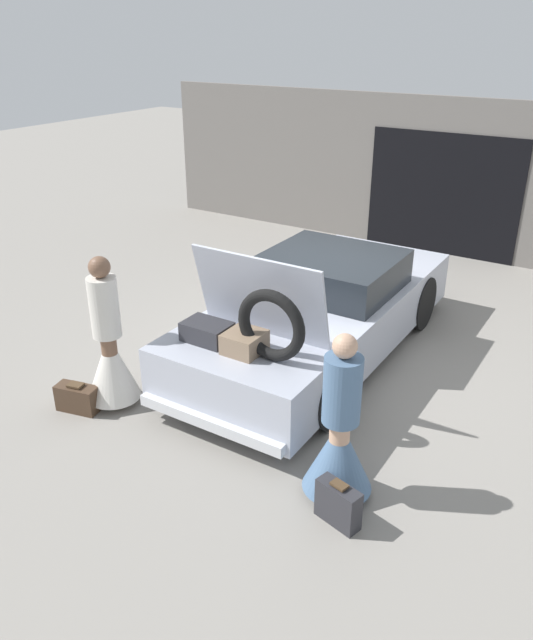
% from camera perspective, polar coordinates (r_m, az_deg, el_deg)
% --- Properties ---
extents(ground_plane, '(40.00, 40.00, 0.00)m').
position_cam_1_polar(ground_plane, '(8.23, 4.76, -3.00)').
color(ground_plane, gray).
extents(garage_wall_back, '(12.00, 0.14, 2.80)m').
position_cam_1_polar(garage_wall_back, '(12.03, 16.04, 12.35)').
color(garage_wall_back, slate).
rests_on(garage_wall_back, ground_plane).
extents(car, '(1.88, 4.75, 1.79)m').
position_cam_1_polar(car, '(7.96, 4.89, 0.76)').
color(car, '#B2B7C6').
rests_on(car, ground_plane).
extents(person_left, '(0.60, 0.60, 1.76)m').
position_cam_1_polar(person_left, '(7.08, -14.13, -2.98)').
color(person_left, brown).
rests_on(person_left, ground_plane).
extents(person_right, '(0.64, 0.64, 1.63)m').
position_cam_1_polar(person_right, '(5.64, 6.66, -10.92)').
color(person_right, tan).
rests_on(person_right, ground_plane).
extents(suitcase_beside_left_person, '(0.50, 0.30, 0.34)m').
position_cam_1_polar(suitcase_beside_left_person, '(7.27, -16.90, -6.84)').
color(suitcase_beside_left_person, '#473323').
rests_on(suitcase_beside_left_person, ground_plane).
extents(suitcase_beside_right_person, '(0.44, 0.26, 0.41)m').
position_cam_1_polar(suitcase_beside_right_person, '(5.59, 6.57, -16.38)').
color(suitcase_beside_right_person, '#2D2D33').
rests_on(suitcase_beside_right_person, ground_plane).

